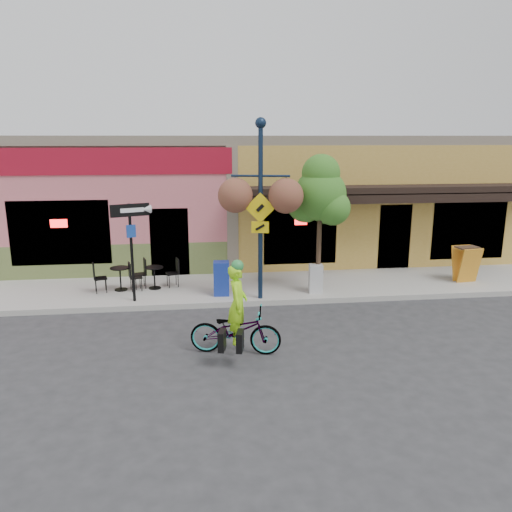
# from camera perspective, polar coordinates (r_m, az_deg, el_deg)

# --- Properties ---
(ground) EXTENTS (90.00, 90.00, 0.00)m
(ground) POSITION_cam_1_polar(r_m,az_deg,el_deg) (13.17, 2.89, -6.37)
(ground) COLOR #2D2D30
(ground) RESTS_ON ground
(sidewalk) EXTENTS (24.00, 3.00, 0.15)m
(sidewalk) POSITION_cam_1_polar(r_m,az_deg,el_deg) (15.02, 1.60, -3.53)
(sidewalk) COLOR #9E9B93
(sidewalk) RESTS_ON ground
(curb) EXTENTS (24.00, 0.12, 0.15)m
(curb) POSITION_cam_1_polar(r_m,az_deg,el_deg) (13.65, 2.51, -5.29)
(curb) COLOR #A8A59E
(curb) RESTS_ON ground
(building) EXTENTS (18.20, 8.20, 4.50)m
(building) POSITION_cam_1_polar(r_m,az_deg,el_deg) (19.94, -0.71, 7.09)
(building) COLOR #C7626B
(building) RESTS_ON ground
(bicycle) EXTENTS (2.02, 1.07, 1.01)m
(bicycle) POSITION_cam_1_polar(r_m,az_deg,el_deg) (10.59, -2.36, -8.49)
(bicycle) COLOR maroon
(bicycle) RESTS_ON ground
(cyclist_rider) EXTENTS (0.52, 0.68, 1.67)m
(cyclist_rider) POSITION_cam_1_polar(r_m,az_deg,el_deg) (10.47, -2.10, -6.80)
(cyclist_rider) COLOR #A5F91A
(cyclist_rider) RESTS_ON ground
(lamp_post) EXTENTS (1.63, 0.90, 4.81)m
(lamp_post) POSITION_cam_1_polar(r_m,az_deg,el_deg) (13.20, 0.52, 5.15)
(lamp_post) COLOR #112138
(lamp_post) RESTS_ON sidewalk
(one_way_sign) EXTENTS (1.03, 0.55, 2.64)m
(one_way_sign) POSITION_cam_1_polar(r_m,az_deg,el_deg) (13.56, -14.00, 0.30)
(one_way_sign) COLOR black
(one_way_sign) RESTS_ON sidewalk
(cafe_set_left) EXTENTS (1.60, 1.07, 0.88)m
(cafe_set_left) POSITION_cam_1_polar(r_m,az_deg,el_deg) (14.84, -15.26, -2.15)
(cafe_set_left) COLOR black
(cafe_set_left) RESTS_ON sidewalk
(cafe_set_right) EXTENTS (1.56, 1.06, 0.85)m
(cafe_set_right) POSITION_cam_1_polar(r_m,az_deg,el_deg) (14.77, -11.55, -2.07)
(cafe_set_right) COLOR black
(cafe_set_right) RESTS_ON sidewalk
(newspaper_box_blue) EXTENTS (0.45, 0.41, 0.95)m
(newspaper_box_blue) POSITION_cam_1_polar(r_m,az_deg,el_deg) (13.92, -3.97, -2.56)
(newspaper_box_blue) COLOR navy
(newspaper_box_blue) RESTS_ON sidewalk
(newspaper_box_grey) EXTENTS (0.41, 0.37, 0.80)m
(newspaper_box_grey) POSITION_cam_1_polar(r_m,az_deg,el_deg) (14.24, 6.84, -2.58)
(newspaper_box_grey) COLOR #BEBEBE
(newspaper_box_grey) RESTS_ON sidewalk
(street_tree) EXTENTS (2.02, 2.02, 3.92)m
(street_tree) POSITION_cam_1_polar(r_m,az_deg,el_deg) (14.03, 7.27, 3.70)
(street_tree) COLOR #3D7A26
(street_tree) RESTS_ON sidewalk
(sandwich_board) EXTENTS (0.71, 0.56, 1.09)m
(sandwich_board) POSITION_cam_1_polar(r_m,az_deg,el_deg) (16.30, 23.26, -1.01)
(sandwich_board) COLOR orange
(sandwich_board) RESTS_ON sidewalk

